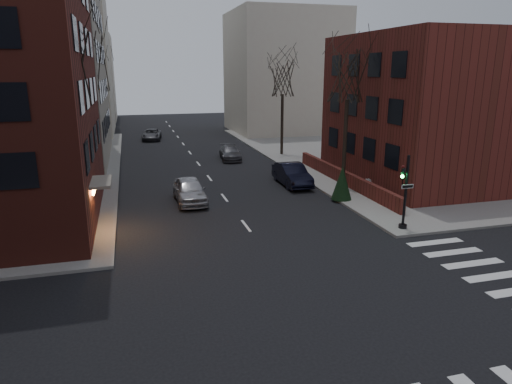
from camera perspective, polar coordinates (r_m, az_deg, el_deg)
ground at (r=15.36m, az=10.42°, el=-18.62°), size 160.00×160.00×0.00m
sidewalk_far_right at (r=54.77m, az=24.47°, el=4.93°), size 44.00×44.00×0.15m
building_right_brick at (r=37.86m, az=21.18°, el=9.61°), size 12.00×14.00×11.00m
low_wall_right at (r=34.86m, az=10.83°, el=1.87°), size 0.35×16.00×1.00m
building_distant_la at (r=67.02m, az=-24.04°, el=14.30°), size 14.00×16.00×18.00m
building_distant_ra at (r=64.85m, az=3.46°, el=14.66°), size 14.00×14.00×16.00m
building_distant_lb at (r=83.71m, az=-20.88°, el=13.14°), size 10.00×12.00×14.00m
traffic_signal at (r=25.49m, az=18.04°, el=-0.57°), size 0.76×0.44×4.00m
tree_left_a at (r=25.56m, az=-22.70°, el=13.99°), size 4.18×4.18×10.26m
tree_left_b at (r=37.51m, az=-20.62°, el=14.86°), size 4.40×4.40×10.80m
tree_left_c at (r=51.48m, az=-19.26°, el=13.80°), size 3.96×3.96×9.72m
tree_right_a at (r=32.86m, az=11.45°, el=14.05°), size 3.96×3.96×9.72m
tree_right_b at (r=45.82m, az=3.36°, el=13.97°), size 3.74×3.74×9.18m
streetlamp_near at (r=33.74m, az=-19.40°, el=7.05°), size 0.36×0.36×6.28m
streetlamp_far at (r=53.61m, az=-18.14°, el=9.84°), size 0.36×0.36×6.28m
parked_sedan at (r=34.39m, az=4.52°, el=2.20°), size 1.74×4.96×1.63m
car_lane_silver at (r=30.15m, az=-8.30°, el=0.22°), size 1.96×4.76×1.61m
car_lane_gray at (r=44.27m, az=-3.25°, el=4.92°), size 2.28×4.70×1.32m
car_lane_far at (r=58.24m, az=-12.91°, el=7.01°), size 2.74×4.96×1.31m
sandwich_board at (r=33.34m, az=13.83°, el=0.93°), size 0.40×0.53×0.81m
evergreen_shrub at (r=30.46m, az=10.70°, el=1.15°), size 1.53×1.53×2.23m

